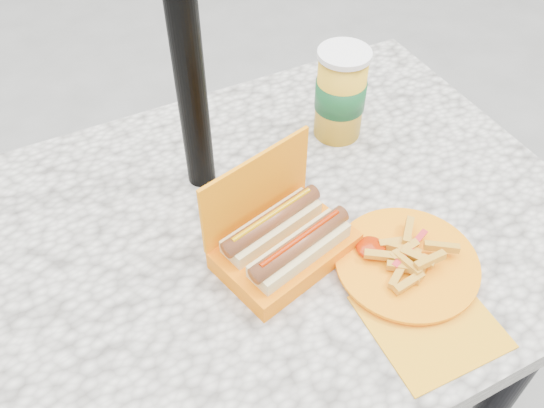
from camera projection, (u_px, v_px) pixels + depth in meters
name	position (u px, v px, depth m)	size (l,w,h in m)	color
picnic_table	(241.00, 275.00, 1.05)	(1.20, 0.80, 0.75)	beige
umbrella_pole	(180.00, 1.00, 0.81)	(0.05, 0.05, 2.20)	black
hotdog_box	(283.00, 241.00, 0.92)	(0.24, 0.19, 0.18)	orange
fries_plate	(408.00, 266.00, 0.91)	(0.24, 0.31, 0.05)	orange
soda_cup	(340.00, 94.00, 1.09)	(0.10, 0.10, 0.19)	gold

